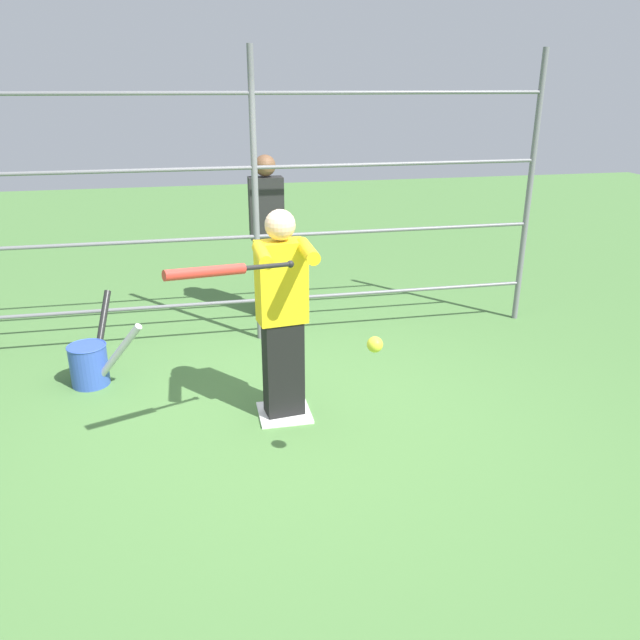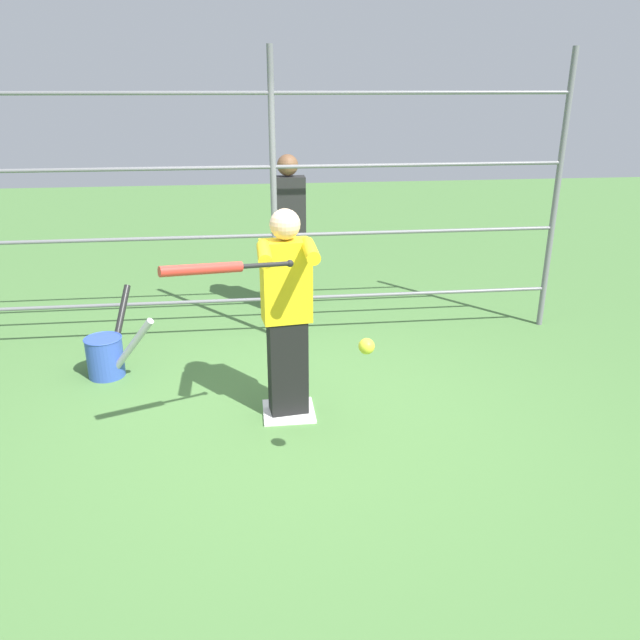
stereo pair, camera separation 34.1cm
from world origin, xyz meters
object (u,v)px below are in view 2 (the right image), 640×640
object	(u,v)px
bystander_behind_fence	(289,233)
bat_bucket	(108,354)
baseball_bat_swinging	(213,268)
batter	(287,309)
softball_in_flight	(367,346)

from	to	relation	value
bystander_behind_fence	bat_bucket	bearing A→B (deg)	40.17
baseball_bat_swinging	bat_bucket	distance (m)	2.19
bat_bucket	bystander_behind_fence	bearing A→B (deg)	-139.83
bat_bucket	bystander_behind_fence	size ratio (longest dim) A/B	0.54
batter	baseball_bat_swinging	world-z (taller)	batter
softball_in_flight	bat_bucket	size ratio (longest dim) A/B	0.10
batter	baseball_bat_swinging	size ratio (longest dim) A/B	1.96
softball_in_flight	bat_bucket	world-z (taller)	softball_in_flight
batter	bat_bucket	xyz separation A→B (m)	(1.53, -0.88, -0.67)
baseball_bat_swinging	batter	bearing A→B (deg)	-127.04
batter	bystander_behind_fence	size ratio (longest dim) A/B	0.93
batter	bystander_behind_fence	bearing A→B (deg)	-94.59
baseball_bat_swinging	bystander_behind_fence	world-z (taller)	bystander_behind_fence
bat_bucket	bystander_behind_fence	xyz separation A→B (m)	(-1.72, -1.45, 0.70)
baseball_bat_swinging	bat_bucket	xyz separation A→B (m)	(1.05, -1.52, -1.18)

